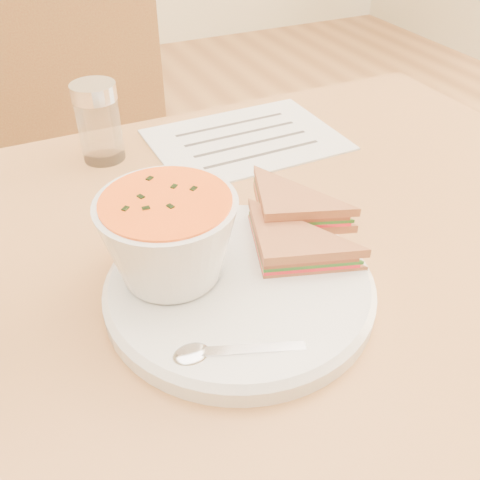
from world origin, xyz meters
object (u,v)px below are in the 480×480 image
plate (239,288)px  condiment_shaker (99,123)px  dining_table (238,440)px  chair_far (93,181)px  soup_bowl (170,242)px

plate → condiment_shaker: (-0.05, 0.33, 0.05)m
dining_table → plate: (-0.03, -0.07, 0.38)m
dining_table → chair_far: 0.66m
chair_far → soup_bowl: (-0.03, -0.68, 0.32)m
chair_far → soup_bowl: 0.75m
chair_far → condiment_shaker: 0.49m
soup_bowl → condiment_shaker: condiment_shaker is taller
dining_table → condiment_shaker: bearing=107.7°
soup_bowl → condiment_shaker: size_ratio=1.21×
dining_table → soup_bowl: bearing=-157.2°
soup_bowl → condiment_shaker: (0.00, 0.29, -0.01)m
plate → dining_table: bearing=66.5°
dining_table → condiment_shaker: condiment_shaker is taller
plate → soup_bowl: soup_bowl is taller
dining_table → plate: plate is taller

